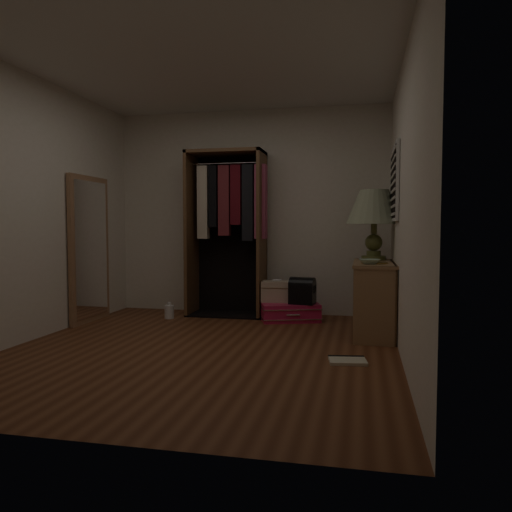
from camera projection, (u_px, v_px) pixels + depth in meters
name	position (u px, v px, depth m)	size (l,w,h in m)	color
ground	(202.00, 349.00, 4.54)	(4.00, 4.00, 0.00)	brown
room_walls	(210.00, 184.00, 4.48)	(3.52, 4.02, 2.60)	silver
console_bookshelf	(373.00, 296.00, 5.22)	(0.42, 1.12, 0.75)	#936A47
open_wardrobe	(230.00, 218.00, 6.24)	(0.99, 0.50, 2.05)	brown
floor_mirror	(90.00, 249.00, 5.82)	(0.06, 0.80, 1.70)	#9C6E4B
pink_suitcase	(290.00, 311.00, 5.94)	(0.81, 0.69, 0.21)	#C9184B
train_case	(277.00, 291.00, 6.02)	(0.38, 0.27, 0.27)	#B8A58C
black_bag	(302.00, 290.00, 5.83)	(0.32, 0.23, 0.32)	black
table_lamp	(374.00, 209.00, 5.46)	(0.66, 0.66, 0.77)	#4F572A
brass_tray	(375.00, 263.00, 4.97)	(0.29, 0.29, 0.02)	olive
ceramic_bowl	(370.00, 262.00, 4.87)	(0.20, 0.20, 0.05)	#A8C9B0
white_jug	(169.00, 312.00, 6.05)	(0.15, 0.15, 0.20)	silver
floor_book	(347.00, 360.00, 4.12)	(0.33, 0.28, 0.03)	beige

